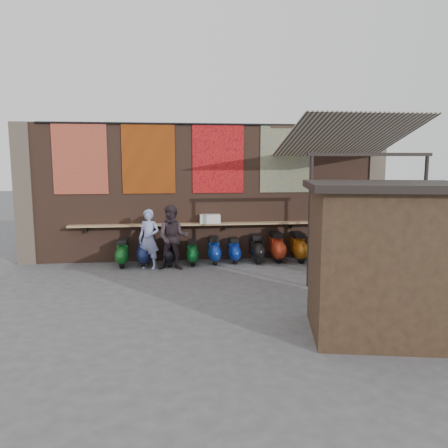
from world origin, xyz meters
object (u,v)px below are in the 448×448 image
(scooter_stool_2, at_px, (169,251))
(scooter_stool_6, at_px, (256,249))
(market_stall, at_px, (383,264))
(shopper_tan, at_px, (346,239))
(shopper_navy, at_px, (335,242))
(scooter_stool_7, at_px, (277,247))
(scooter_stool_0, at_px, (123,253))
(shelf_box, at_px, (210,219))
(diner_right, at_px, (173,238))
(scooter_stool_5, at_px, (234,250))
(scooter_stool_9, at_px, (320,248))
(scooter_stool_1, at_px, (144,252))
(scooter_stool_8, at_px, (298,247))
(scooter_stool_4, at_px, (214,250))
(diner_left, at_px, (149,239))
(shopper_grey, at_px, (341,245))
(scooter_stool_3, at_px, (192,252))

(scooter_stool_2, relative_size, scooter_stool_6, 0.97)
(market_stall, bearing_deg, shopper_tan, 87.40)
(shopper_navy, relative_size, market_stall, 0.65)
(scooter_stool_2, bearing_deg, scooter_stool_7, 1.51)
(scooter_stool_0, bearing_deg, market_stall, -48.60)
(shelf_box, distance_m, scooter_stool_2, 1.52)
(diner_right, distance_m, shopper_navy, 4.32)
(scooter_stool_5, relative_size, shopper_tan, 0.41)
(shelf_box, xyz_separation_m, diner_right, (-1.09, -0.90, -0.38))
(scooter_stool_0, relative_size, market_stall, 0.32)
(scooter_stool_9, distance_m, market_stall, 5.71)
(scooter_stool_0, height_order, scooter_stool_5, scooter_stool_0)
(scooter_stool_1, xyz_separation_m, shopper_tan, (5.34, -1.47, 0.51))
(scooter_stool_0, relative_size, scooter_stool_8, 0.90)
(scooter_stool_4, xyz_separation_m, diner_right, (-1.17, -0.60, 0.50))
(scooter_stool_7, height_order, diner_left, diner_left)
(shelf_box, bearing_deg, shopper_tan, -27.33)
(scooter_stool_0, height_order, scooter_stool_9, scooter_stool_0)
(scooter_stool_0, distance_m, scooter_stool_1, 0.59)
(scooter_stool_4, relative_size, diner_left, 0.49)
(scooter_stool_6, relative_size, scooter_stool_7, 0.94)
(scooter_stool_7, bearing_deg, scooter_stool_0, -178.96)
(shopper_navy, height_order, shopper_grey, shopper_grey)
(shelf_box, distance_m, diner_right, 1.46)
(scooter_stool_7, height_order, scooter_stool_8, scooter_stool_7)
(shelf_box, bearing_deg, scooter_stool_8, -7.19)
(scooter_stool_9, distance_m, shopper_tan, 1.60)
(scooter_stool_2, bearing_deg, scooter_stool_9, 0.73)
(shelf_box, xyz_separation_m, shopper_navy, (3.16, -1.68, -0.46))
(scooter_stool_4, height_order, scooter_stool_9, scooter_stool_4)
(scooter_stool_8, distance_m, market_stall, 5.59)
(scooter_stool_2, height_order, shopper_tan, shopper_tan)
(scooter_stool_5, bearing_deg, scooter_stool_8, -2.05)
(scooter_stool_6, bearing_deg, market_stall, -79.28)
(shelf_box, height_order, scooter_stool_1, shelf_box)
(shopper_navy, height_order, shopper_tan, shopper_tan)
(scooter_stool_6, bearing_deg, scooter_stool_0, -179.71)
(scooter_stool_2, height_order, scooter_stool_4, scooter_stool_2)
(scooter_stool_3, xyz_separation_m, scooter_stool_7, (2.49, 0.09, 0.08))
(shopper_tan, bearing_deg, shelf_box, 90.89)
(diner_right, bearing_deg, scooter_stool_6, 19.36)
(scooter_stool_4, relative_size, scooter_stool_8, 0.90)
(market_stall, bearing_deg, scooter_stool_5, 118.94)
(scooter_stool_3, xyz_separation_m, market_stall, (2.92, -5.51, 0.89))
(scooter_stool_1, xyz_separation_m, scooter_stool_5, (2.57, 0.05, -0.04))
(scooter_stool_4, xyz_separation_m, shopper_grey, (3.03, -1.94, 0.46))
(scooter_stool_3, distance_m, diner_right, 0.94)
(shelf_box, xyz_separation_m, shopper_grey, (3.12, -2.24, -0.42))
(scooter_stool_3, height_order, scooter_stool_6, scooter_stool_6)
(diner_left, bearing_deg, scooter_stool_3, 41.02)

